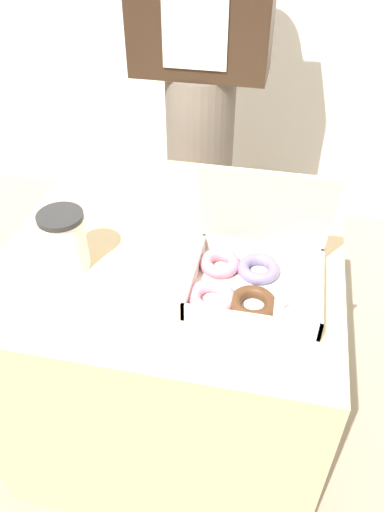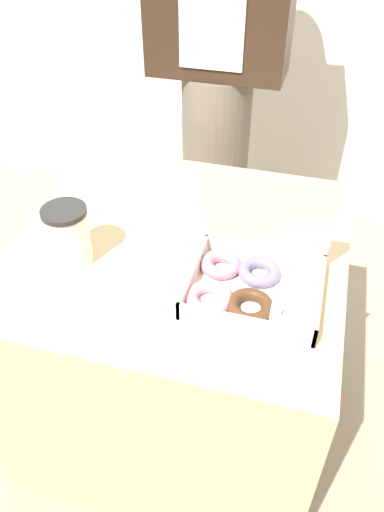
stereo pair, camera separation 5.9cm
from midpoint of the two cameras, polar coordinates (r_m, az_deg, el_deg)
The scene contains 5 objects.
ground_plane at distance 1.79m, azimuth -0.08°, elevation -16.86°, with size 14.00×14.00×0.00m, color gray.
table at distance 1.50m, azimuth -0.10°, elevation -9.27°, with size 0.83×0.81×0.72m.
donut_box at distance 1.09m, azimuth 8.35°, elevation -2.66°, with size 0.32×0.26×0.28m.
coffee_cup at distance 1.18m, azimuth -12.58°, elevation 2.30°, with size 0.10×0.10×0.15m.
person_customer at distance 1.75m, azimuth 4.06°, elevation 21.51°, with size 0.44×0.24×1.73m.
Camera 2 is at (0.30, -0.94, 1.49)m, focal length 35.00 mm.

